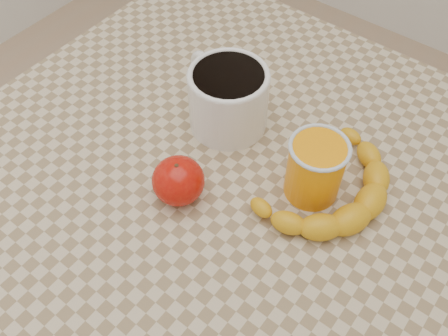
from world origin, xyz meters
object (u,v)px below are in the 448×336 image
Objects in this scene: banana at (327,187)px; orange_juice_glass at (315,168)px; table at (224,210)px; apple at (178,181)px; coffee_mug at (227,96)px.

orange_juice_glass is at bearing -150.41° from banana.
table is 10.62× the size of apple.
coffee_mug is 0.15m from apple.
apple is at bearing -122.66° from banana.
apple is 0.26× the size of banana.
table is at bearing -135.39° from banana.
coffee_mug is at bearing 169.02° from orange_juice_glass.
banana is (0.13, 0.06, 0.11)m from table.
apple is (-0.14, -0.12, -0.02)m from orange_juice_glass.
table is 0.18m from banana.
table is 2.76× the size of banana.
coffee_mug reaches higher than banana.
apple reaches higher than table.
coffee_mug reaches higher than orange_juice_glass.
coffee_mug is (-0.06, 0.09, 0.14)m from table.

